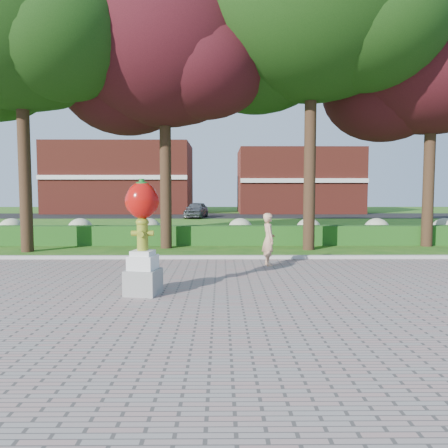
{
  "coord_description": "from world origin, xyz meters",
  "views": [
    {
      "loc": [
        0.14,
        -11.03,
        2.25
      ],
      "look_at": [
        0.23,
        1.0,
        1.33
      ],
      "focal_mm": 35.0,
      "sensor_mm": 36.0,
      "label": 1
    }
  ],
  "objects": [
    {
      "name": "lawn_hedge",
      "position": [
        0.0,
        7.0,
        0.4
      ],
      "size": [
        24.0,
        0.7,
        0.8
      ],
      "primitive_type": "cube",
      "color": "#254E16",
      "rests_on": "ground"
    },
    {
      "name": "tree_far_left",
      "position": [
        -7.11,
        5.09,
        7.96
      ],
      "size": [
        9.0,
        7.68,
        11.66
      ],
      "color": "black",
      "rests_on": "ground"
    },
    {
      "name": "hydrant_sculpture",
      "position": [
        -1.52,
        -1.85,
        1.34
      ],
      "size": [
        0.78,
        0.78,
        2.45
      ],
      "rotation": [
        0.0,
        0.0,
        -0.2
      ],
      "color": "gray",
      "rests_on": "walkway"
    },
    {
      "name": "building_left",
      "position": [
        -10.0,
        34.0,
        3.5
      ],
      "size": [
        14.0,
        8.0,
        7.0
      ],
      "primitive_type": "cube",
      "color": "maroon",
      "rests_on": "ground"
    },
    {
      "name": "street",
      "position": [
        0.0,
        28.0,
        0.01
      ],
      "size": [
        50.0,
        8.0,
        0.02
      ],
      "primitive_type": "cube",
      "color": "black",
      "rests_on": "ground"
    },
    {
      "name": "walkway",
      "position": [
        0.0,
        -4.0,
        0.02
      ],
      "size": [
        40.0,
        14.0,
        0.04
      ],
      "primitive_type": "cube",
      "color": "gray",
      "rests_on": "ground"
    },
    {
      "name": "hydrangea_row",
      "position": [
        0.57,
        8.0,
        0.55
      ],
      "size": [
        20.1,
        1.1,
        0.99
      ],
      "color": "#A6B388",
      "rests_on": "ground"
    },
    {
      "name": "building_right",
      "position": [
        8.0,
        34.0,
        3.2
      ],
      "size": [
        12.0,
        8.0,
        6.4
      ],
      "primitive_type": "cube",
      "color": "maroon",
      "rests_on": "ground"
    },
    {
      "name": "tree_mid_left",
      "position": [
        -2.1,
        6.08,
        7.3
      ],
      "size": [
        8.25,
        7.04,
        10.69
      ],
      "color": "black",
      "rests_on": "ground"
    },
    {
      "name": "parked_car",
      "position": [
        -1.89,
        25.0,
        0.68
      ],
      "size": [
        2.09,
        4.03,
        1.31
      ],
      "primitive_type": "imported",
      "rotation": [
        0.0,
        0.0,
        -0.15
      ],
      "color": "#46494E",
      "rests_on": "street"
    },
    {
      "name": "ground",
      "position": [
        0.0,
        0.0,
        0.0
      ],
      "size": [
        100.0,
        100.0,
        0.0
      ],
      "primitive_type": "plane",
      "color": "#215A16",
      "rests_on": "ground"
    },
    {
      "name": "tree_mid_right",
      "position": [
        3.38,
        5.6,
        8.63
      ],
      "size": [
        9.75,
        8.32,
        12.64
      ],
      "color": "black",
      "rests_on": "ground"
    },
    {
      "name": "curb",
      "position": [
        0.0,
        3.0,
        0.07
      ],
      "size": [
        40.0,
        0.18,
        0.15
      ],
      "primitive_type": "cube",
      "color": "#ADADA5",
      "rests_on": "ground"
    },
    {
      "name": "woman",
      "position": [
        1.55,
        1.74,
        0.82
      ],
      "size": [
        0.46,
        0.62,
        1.55
      ],
      "primitive_type": "imported",
      "rotation": [
        0.0,
        0.0,
        1.73
      ],
      "color": "tan",
      "rests_on": "walkway"
    },
    {
      "name": "tree_far_right",
      "position": [
        8.4,
        6.58,
        6.97
      ],
      "size": [
        7.88,
        6.72,
        10.21
      ],
      "color": "black",
      "rests_on": "ground"
    }
  ]
}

